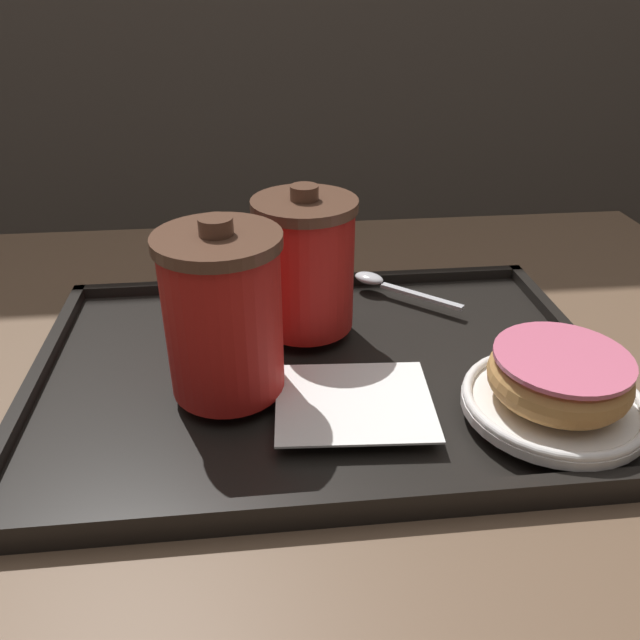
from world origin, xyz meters
name	(u,v)px	position (x,y,z in m)	size (l,w,h in m)	color
cafe_table	(305,519)	(0.00, 0.00, 0.58)	(1.09, 0.87, 0.74)	brown
serving_tray	(320,373)	(0.02, 0.02, 0.75)	(0.52, 0.36, 0.02)	black
napkin_paper	(354,401)	(0.04, -0.05, 0.77)	(0.14, 0.12, 0.00)	white
coffee_cup_front	(223,313)	(-0.06, -0.01, 0.84)	(0.10, 0.10, 0.15)	red
coffee_cup_rear	(305,263)	(0.01, 0.09, 0.83)	(0.10, 0.10, 0.14)	red
plate_with_chocolate_donut	(553,402)	(0.20, -0.08, 0.77)	(0.15, 0.15, 0.01)	white
donut_chocolate_glazed	(559,375)	(0.20, -0.08, 0.80)	(0.11, 0.11, 0.04)	tan
spoon	(382,283)	(0.10, 0.16, 0.77)	(0.11, 0.10, 0.01)	silver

